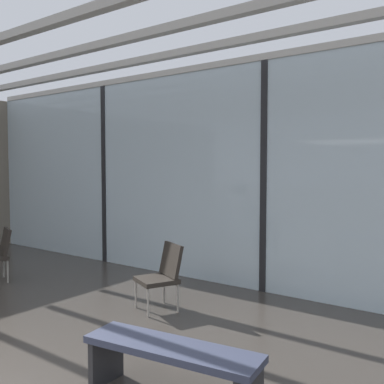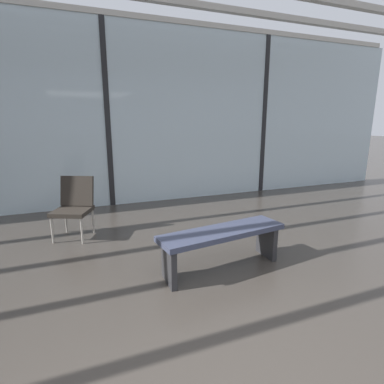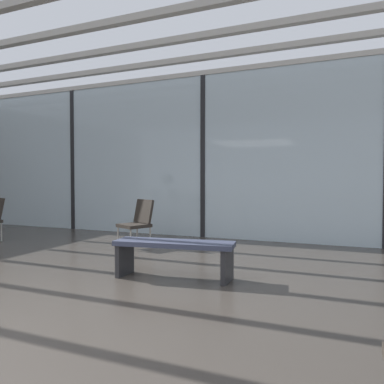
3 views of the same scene
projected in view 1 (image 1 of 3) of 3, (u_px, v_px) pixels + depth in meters
glass_curtain_wall at (265, 178)px, 6.49m from camera, size 14.00×0.08×3.47m
window_mullion_0 at (105, 175)px, 8.57m from camera, size 0.10×0.12×3.47m
window_mullion_1 at (265, 178)px, 6.49m from camera, size 0.10×0.12×3.47m
parked_airplane at (316, 161)px, 11.84m from camera, size 13.45×4.09×4.09m
lounge_chair_1 at (163, 272)px, 5.75m from camera, size 0.66×0.68×0.87m
waiting_bench at (171, 358)px, 3.48m from camera, size 1.54×0.60×0.47m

